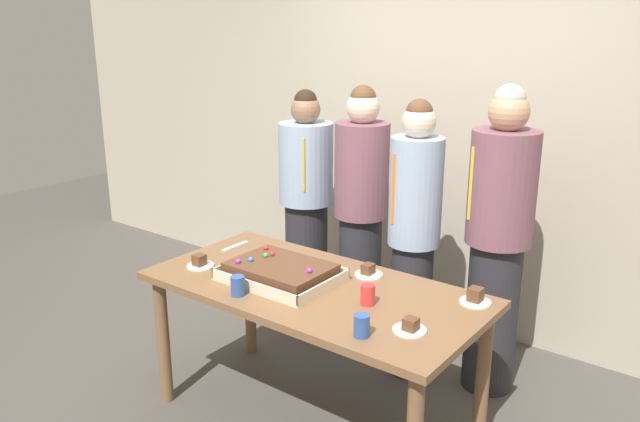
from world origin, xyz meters
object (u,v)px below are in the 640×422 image
person_serving_front (306,207)px  plated_slice_near_right (200,263)px  plated_slice_near_left (410,327)px  drink_cup_far_end (362,326)px  person_green_shirt_behind (361,213)px  cake_server_utensil (235,246)px  plated_slice_far_right (475,298)px  party_table (314,303)px  person_striped_tie_right (498,239)px  drink_cup_nearest (238,286)px  person_far_right_suit (414,236)px  sheet_cake (281,272)px  drink_cup_middle (368,295)px  plated_slice_far_left (368,272)px

person_serving_front → plated_slice_near_right: bearing=-24.5°
plated_slice_near_left → drink_cup_far_end: (-0.14, -0.16, 0.03)m
person_serving_front → person_green_shirt_behind: bearing=58.1°
drink_cup_far_end → cake_server_utensil: drink_cup_far_end is taller
person_green_shirt_behind → plated_slice_far_right: bearing=49.9°
plated_slice_far_right → person_green_shirt_behind: 1.27m
party_table → person_striped_tie_right: person_striped_tie_right is taller
plated_slice_near_left → person_serving_front: 1.82m
drink_cup_nearest → person_striped_tie_right: (0.83, 1.23, 0.08)m
plated_slice_near_left → person_far_right_suit: (-0.49, 0.91, 0.07)m
plated_slice_near_right → person_striped_tie_right: 1.67m
party_table → plated_slice_near_left: plated_slice_near_left is taller
sheet_cake → person_far_right_suit: 0.88m
sheet_cake → person_serving_front: bearing=121.8°
party_table → person_serving_front: (-0.80, 0.96, 0.15)m
plated_slice_near_right → drink_cup_middle: bearing=8.5°
person_green_shirt_behind → person_far_right_suit: person_green_shirt_behind is taller
party_table → plated_slice_far_left: plated_slice_far_left is taller
plated_slice_far_right → person_striped_tie_right: bearing=103.0°
party_table → drink_cup_middle: bearing=-3.7°
person_serving_front → person_striped_tie_right: (1.41, -0.05, 0.07)m
plated_slice_far_left → plated_slice_near_right: bearing=-150.7°
plated_slice_far_left → plated_slice_far_right: size_ratio=1.00×
sheet_cake → plated_slice_far_right: bearing=20.6°
person_serving_front → person_far_right_suit: 0.97m
plated_slice_far_right → person_striped_tie_right: (-0.14, 0.60, 0.10)m
person_serving_front → plated_slice_far_right: bearing=35.4°
cake_server_utensil → person_striped_tie_right: 1.53m
plated_slice_near_left → drink_cup_middle: size_ratio=1.50×
sheet_cake → drink_cup_far_end: bearing=-21.0°
party_table → drink_cup_middle: drink_cup_middle is taller
plated_slice_far_left → person_serving_front: (-0.95, 0.67, 0.03)m
sheet_cake → drink_cup_middle: (0.53, 0.02, 0.01)m
plated_slice_near_right → cake_server_utensil: plated_slice_near_right is taller
plated_slice_near_right → drink_cup_middle: size_ratio=1.50×
plated_slice_far_right → plated_slice_near_left: bearing=-103.1°
party_table → person_striped_tie_right: (0.61, 0.91, 0.22)m
plated_slice_far_left → cake_server_utensil: (-0.88, -0.11, -0.02)m
drink_cup_nearest → drink_cup_middle: bearing=27.6°
plated_slice_near_right → cake_server_utensil: bearing=101.5°
drink_cup_nearest → plated_slice_near_left: bearing=11.5°
drink_cup_nearest → sheet_cake: bearing=81.2°
party_table → plated_slice_near_left: bearing=-12.6°
drink_cup_middle → cake_server_utensil: size_ratio=0.50×
person_serving_front → person_far_right_suit: bearing=47.0°
drink_cup_middle → person_striped_tie_right: person_striped_tie_right is taller
drink_cup_nearest → person_striped_tie_right: bearing=55.9°
party_table → person_serving_front: bearing=130.1°
plated_slice_near_right → drink_cup_far_end: size_ratio=1.50×
person_green_shirt_behind → plated_slice_near_left: bearing=32.7°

